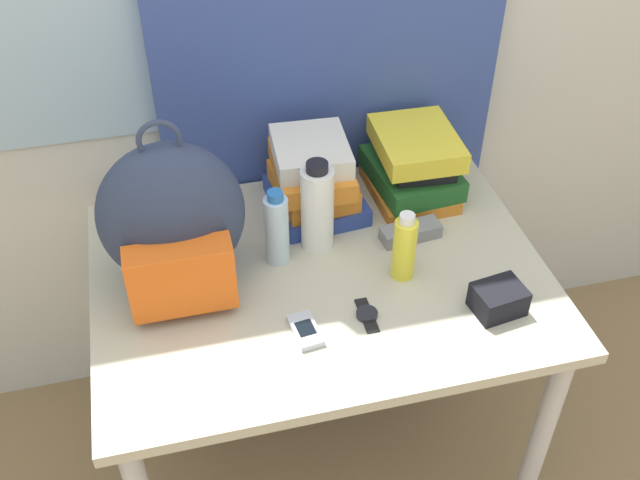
% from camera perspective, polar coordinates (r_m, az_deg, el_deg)
% --- Properties ---
extents(desk, '(1.06, 0.79, 0.73)m').
position_cam_1_polar(desk, '(1.84, 0.00, -4.62)').
color(desk, '#B7B299').
rests_on(desk, ground_plane).
extents(backpack, '(0.32, 0.27, 0.43)m').
position_cam_1_polar(backpack, '(1.67, -11.17, 1.42)').
color(backpack, '#2D3851').
rests_on(backpack, desk).
extents(book_stack_left, '(0.24, 0.27, 0.21)m').
position_cam_1_polar(book_stack_left, '(1.90, -0.54, 4.74)').
color(book_stack_left, navy).
rests_on(book_stack_left, desk).
extents(book_stack_center, '(0.22, 0.27, 0.18)m').
position_cam_1_polar(book_stack_center, '(1.98, 7.12, 5.73)').
color(book_stack_center, orange).
rests_on(book_stack_center, desk).
extents(water_bottle, '(0.06, 0.06, 0.20)m').
position_cam_1_polar(water_bottle, '(1.75, -3.32, 0.87)').
color(water_bottle, silver).
rests_on(water_bottle, desk).
extents(sports_bottle, '(0.08, 0.08, 0.24)m').
position_cam_1_polar(sports_bottle, '(1.77, -0.21, 2.50)').
color(sports_bottle, white).
rests_on(sports_bottle, desk).
extents(sunscreen_bottle, '(0.05, 0.05, 0.18)m').
position_cam_1_polar(sunscreen_bottle, '(1.72, 6.45, -0.57)').
color(sunscreen_bottle, yellow).
rests_on(sunscreen_bottle, desk).
extents(cell_phone, '(0.07, 0.11, 0.02)m').
position_cam_1_polar(cell_phone, '(1.63, -1.12, -6.92)').
color(cell_phone, '#B7BCC6').
rests_on(cell_phone, desk).
extents(sunglasses_case, '(0.15, 0.07, 0.04)m').
position_cam_1_polar(sunglasses_case, '(1.87, 6.91, 0.60)').
color(sunglasses_case, gray).
rests_on(sunglasses_case, desk).
extents(camera_pouch, '(0.12, 0.10, 0.07)m').
position_cam_1_polar(camera_pouch, '(1.71, 13.43, -4.41)').
color(camera_pouch, black).
rests_on(camera_pouch, desk).
extents(wristwatch, '(0.05, 0.11, 0.01)m').
position_cam_1_polar(wristwatch, '(1.67, 3.59, -5.68)').
color(wristwatch, black).
rests_on(wristwatch, desk).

